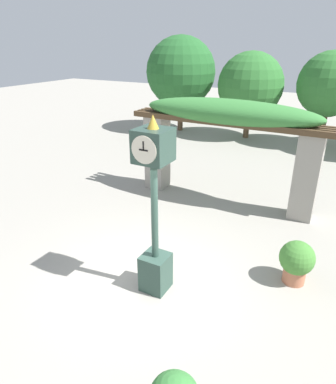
# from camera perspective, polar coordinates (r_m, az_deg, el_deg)

# --- Properties ---
(ground_plane) EXTENTS (60.00, 60.00, 0.00)m
(ground_plane) POSITION_cam_1_polar(r_m,az_deg,el_deg) (7.26, -3.69, -14.35)
(ground_plane) COLOR gray
(pedestal_clock) EXTENTS (0.56, 0.61, 3.42)m
(pedestal_clock) POSITION_cam_1_polar(r_m,az_deg,el_deg) (6.13, -2.26, -3.44)
(pedestal_clock) COLOR #2D473D
(pedestal_clock) RESTS_ON ground
(pergola) EXTENTS (5.80, 1.22, 3.04)m
(pergola) POSITION_cam_1_polar(r_m,az_deg,el_deg) (9.93, 9.80, 10.55)
(pergola) COLOR gray
(pergola) RESTS_ON ground
(potted_plant_near_left) EXTENTS (0.69, 0.69, 0.92)m
(potted_plant_near_left) POSITION_cam_1_polar(r_m,az_deg,el_deg) (7.36, 20.64, -10.65)
(potted_plant_near_left) COLOR #B26B4C
(potted_plant_near_left) RESTS_ON ground
(tree_line) EXTENTS (14.28, 4.48, 5.51)m
(tree_line) POSITION_cam_1_polar(r_m,az_deg,el_deg) (17.13, 21.99, 17.53)
(tree_line) COLOR brown
(tree_line) RESTS_ON ground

